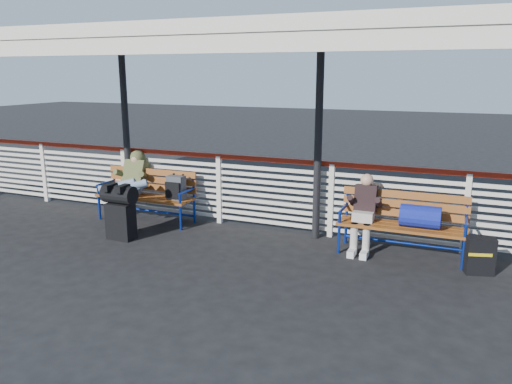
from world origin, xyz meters
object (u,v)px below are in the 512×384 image
at_px(luggage_stack, 120,210).
at_px(traveler_man, 128,184).
at_px(bench_right, 411,217).
at_px(bench_left, 155,190).
at_px(companion_person, 364,212).
at_px(suitcase_side, 480,256).

xyz_separation_m(luggage_stack, traveler_man, (-0.35, 0.69, 0.24)).
distance_m(bench_right, traveler_man, 4.69).
bearing_deg(luggage_stack, bench_left, 92.85).
bearing_deg(companion_person, suitcase_side, -10.54).
bearing_deg(suitcase_side, bench_left, 159.58).
height_order(bench_right, companion_person, companion_person).
height_order(luggage_stack, companion_person, companion_person).
relative_size(luggage_stack, bench_right, 0.49).
relative_size(companion_person, suitcase_side, 2.30).
bearing_deg(bench_right, companion_person, -178.98).
relative_size(traveler_man, companion_person, 1.43).
distance_m(bench_left, companion_person, 3.71).
bearing_deg(luggage_stack, traveler_man, 117.41).
xyz_separation_m(bench_left, suitcase_side, (5.31, -0.39, -0.33)).
bearing_deg(companion_person, bench_left, 178.55).
xyz_separation_m(bench_right, companion_person, (-0.67, -0.01, 0.01)).
height_order(traveler_man, suitcase_side, traveler_man).
bearing_deg(companion_person, traveler_man, -176.34).
relative_size(bench_left, traveler_man, 1.10).
bearing_deg(bench_right, traveler_man, -176.72).
relative_size(traveler_man, suitcase_side, 3.29).
height_order(luggage_stack, suitcase_side, luggage_stack).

